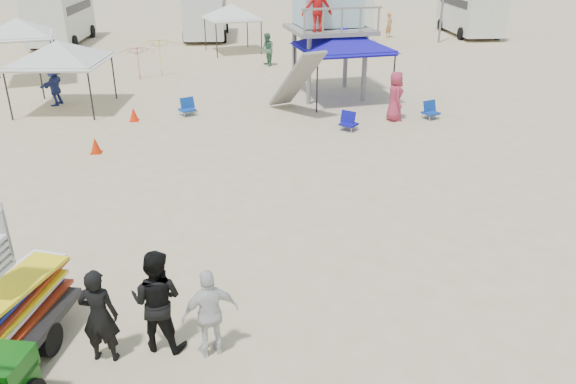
{
  "coord_description": "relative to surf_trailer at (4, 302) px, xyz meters",
  "views": [
    {
      "loc": [
        -0.24,
        -7.61,
        6.12
      ],
      "look_at": [
        0.5,
        3.0,
        1.3
      ],
      "focal_mm": 35.0,
      "sensor_mm": 36.0,
      "label": 1
    }
  ],
  "objects": [
    {
      "name": "cone_near",
      "position": [
        -0.9,
        9.29,
        -0.69
      ],
      "size": [
        0.34,
        0.34,
        0.5
      ],
      "primitive_type": "cone",
      "color": "red",
      "rests_on": "ground"
    },
    {
      "name": "umbrella_b",
      "position": [
        -0.3,
        20.03,
        -0.03
      ],
      "size": [
        2.56,
        2.58,
        1.81
      ],
      "primitive_type": "imported",
      "rotation": [
        0.0,
        0.0,
        0.37
      ],
      "color": "#CFD412",
      "rests_on": "ground"
    },
    {
      "name": "lifeguard_tower",
      "position": [
        7.15,
        15.97,
        2.86
      ],
      "size": [
        3.68,
        3.68,
        5.09
      ],
      "color": "gray",
      "rests_on": "ground"
    },
    {
      "name": "canopy_white_b",
      "position": [
        -6.37,
        19.16,
        1.82
      ],
      "size": [
        3.46,
        3.46,
        3.3
      ],
      "color": "black",
      "rests_on": "ground"
    },
    {
      "name": "man_right",
      "position": [
        3.22,
        -0.3,
        -0.16
      ],
      "size": [
        0.98,
        0.64,
        1.55
      ],
      "primitive_type": "imported",
      "rotation": [
        0.0,
        0.0,
        3.46
      ],
      "color": "silver",
      "rests_on": "ground"
    },
    {
      "name": "canopy_blue",
      "position": [
        7.71,
        15.12,
        1.81
      ],
      "size": [
        3.88,
        3.88,
        3.3
      ],
      "color": "black",
      "rests_on": "ground"
    },
    {
      "name": "ground",
      "position": [
        4.17,
        0.05,
        -0.94
      ],
      "size": [
        140.0,
        140.0,
        0.0
      ],
      "primitive_type": "plane",
      "color": "beige",
      "rests_on": "ground"
    },
    {
      "name": "canopy_white_c",
      "position": [
        3.04,
        26.09,
        1.64
      ],
      "size": [
        3.5,
        3.5,
        3.12
      ],
      "color": "black",
      "rests_on": "ground"
    },
    {
      "name": "rv_mid_right",
      "position": [
        10.16,
        30.04,
        0.86
      ],
      "size": [
        2.64,
        7.0,
        3.25
      ],
      "color": "silver",
      "rests_on": "ground"
    },
    {
      "name": "rv_far_left",
      "position": [
        -7.84,
        30.04,
        0.86
      ],
      "size": [
        2.64,
        6.8,
        3.25
      ],
      "color": "silver",
      "rests_on": "ground"
    },
    {
      "name": "distant_beachgoers",
      "position": [
        3.97,
        17.91,
        -0.1
      ],
      "size": [
        17.92,
        19.43,
        1.79
      ],
      "color": "#A9304A",
      "rests_on": "ground"
    },
    {
      "name": "rv_mid_left",
      "position": [
        1.16,
        31.54,
        0.86
      ],
      "size": [
        2.65,
        6.5,
        3.25
      ],
      "color": "silver",
      "rests_on": "ground"
    },
    {
      "name": "umbrella_a",
      "position": [
        -1.27,
        19.38,
        -0.16
      ],
      "size": [
        2.24,
        2.26,
        1.55
      ],
      "primitive_type": "imported",
      "rotation": [
        0.0,
        0.0,
        -0.41
      ],
      "color": "red",
      "rests_on": "ground"
    },
    {
      "name": "surf_trailer",
      "position": [
        0.0,
        0.0,
        0.0
      ],
      "size": [
        1.78,
        2.72,
        2.3
      ],
      "color": "black",
      "rests_on": "ground"
    },
    {
      "name": "canopy_white_a",
      "position": [
        -3.23,
        14.44,
        1.56
      ],
      "size": [
        3.36,
        3.36,
        3.04
      ],
      "color": "black",
      "rests_on": "ground"
    },
    {
      "name": "cone_far",
      "position": [
        -0.33,
        12.63,
        -0.69
      ],
      "size": [
        0.34,
        0.34,
        0.5
      ],
      "primitive_type": "cone",
      "color": "#F92607",
      "rests_on": "ground"
    },
    {
      "name": "beach_chair_a",
      "position": [
        1.55,
        13.32,
        -0.62
      ],
      "size": [
        0.72,
        0.8,
        0.64
      ],
      "color": "#0E3999",
      "rests_on": "ground"
    },
    {
      "name": "man_mid",
      "position": [
        2.37,
        -0.05,
        -0.05
      ],
      "size": [
        1.0,
        0.86,
        1.77
      ],
      "primitive_type": "imported",
      "rotation": [
        0.0,
        0.0,
        2.89
      ],
      "color": "black",
      "rests_on": "ground"
    },
    {
      "name": "man_left",
      "position": [
        1.52,
        -0.3,
        -0.12
      ],
      "size": [
        0.63,
        0.45,
        1.63
      ],
      "primitive_type": "imported",
      "rotation": [
        0.0,
        0.0,
        3.04
      ],
      "color": "black",
      "rests_on": "ground"
    },
    {
      "name": "rv_far_right",
      "position": [
        19.16,
        31.54,
        0.86
      ],
      "size": [
        2.64,
        6.6,
        3.25
      ],
      "color": "silver",
      "rests_on": "ground"
    },
    {
      "name": "beach_chair_c",
      "position": [
        7.34,
        11.11,
        -0.62
      ],
      "size": [
        0.73,
        0.84,
        0.64
      ],
      "color": "#0E0D95",
      "rests_on": "ground"
    },
    {
      "name": "beach_chair_b",
      "position": [
        10.61,
        12.25,
        -0.62
      ],
      "size": [
        0.71,
        0.78,
        0.64
      ],
      "color": "navy",
      "rests_on": "ground"
    }
  ]
}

